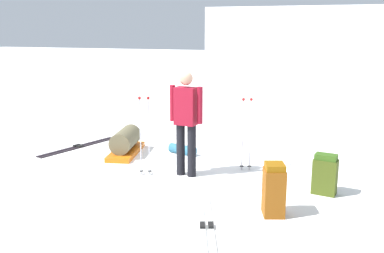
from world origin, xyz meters
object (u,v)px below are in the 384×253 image
ski_pair_near (78,147)px  backpack_large_dark (274,190)px  ski_poles_planted_near (145,132)px  sleeping_mat_rolled (182,150)px  skier_standing (186,118)px  ski_poles_planted_far (247,130)px  gear_sled (126,142)px  backpack_bright (325,175)px  ski_pair_far (207,227)px

ski_pair_near → backpack_large_dark: backpack_large_dark is taller
ski_poles_planted_near → sleeping_mat_rolled: ski_poles_planted_near is taller
skier_standing → ski_poles_planted_far: bearing=34.7°
skier_standing → ski_pair_near: 2.94m
ski_poles_planted_far → gear_sled: (-2.37, 0.19, -0.46)m
backpack_bright → gear_sled: backpack_bright is taller
ski_poles_planted_far → sleeping_mat_rolled: (-1.33, 0.52, -0.60)m
ski_pair_far → ski_pair_near: bearing=143.4°
backpack_large_dark → gear_sled: bearing=148.7°
ski_poles_planted_near → gear_sled: ski_poles_planted_near is taller
skier_standing → backpack_large_dark: (1.57, -1.09, -0.62)m
skier_standing → ski_pair_far: (0.87, -1.72, -0.94)m
ski_pair_far → ski_poles_planted_near: (-1.52, 1.53, 0.71)m
backpack_large_dark → ski_pair_near: bearing=154.8°
sleeping_mat_rolled → gear_sled: bearing=-162.0°
backpack_bright → gear_sled: (-3.67, 0.91, -0.07)m
backpack_large_dark → sleeping_mat_rolled: (-2.05, 2.21, -0.25)m
gear_sled → sleeping_mat_rolled: (1.03, 0.33, -0.13)m
ski_poles_planted_far → ski_poles_planted_near: bearing=-152.4°
skier_standing → ski_poles_planted_far: size_ratio=1.38×
skier_standing → gear_sled: (-1.51, 0.78, -0.73)m
ski_poles_planted_near → skier_standing: bearing=16.4°
ski_pair_far → ski_poles_planted_near: 2.27m
ski_pair_far → gear_sled: gear_sled is taller
backpack_bright → sleeping_mat_rolled: bearing=154.8°
ski_pair_near → ski_pair_far: bearing=-36.6°
backpack_large_dark → sleeping_mat_rolled: bearing=132.9°
skier_standing → backpack_bright: 2.27m
backpack_bright → ski_pair_far: bearing=-129.0°
ski_pair_near → ski_poles_planted_near: 2.38m
backpack_large_dark → ski_poles_planted_far: (-0.71, 1.68, 0.35)m
ski_poles_planted_far → sleeping_mat_rolled: 1.55m
skier_standing → gear_sled: size_ratio=1.31×
ski_pair_far → backpack_bright: backpack_bright is taller
backpack_large_dark → ski_pair_far: bearing=-138.0°
ski_poles_planted_far → gear_sled: ski_poles_planted_far is taller
backpack_bright → ski_poles_planted_near: bearing=-178.7°
ski_poles_planted_near → gear_sled: 1.39m
skier_standing → ski_pair_far: bearing=-63.1°
ski_pair_near → ski_pair_far: size_ratio=1.04×
ski_poles_planted_near → ski_poles_planted_far: bearing=27.6°
ski_pair_far → ski_poles_planted_near: bearing=134.7°
skier_standing → ski_pair_far: skier_standing is taller
ski_pair_near → ski_poles_planted_near: size_ratio=1.39×
skier_standing → sleeping_mat_rolled: bearing=113.0°
backpack_large_dark → ski_poles_planted_far: bearing=113.0°
skier_standing → ski_poles_planted_near: 0.71m
sleeping_mat_rolled → ski_pair_near: bearing=-174.0°
gear_sled → skier_standing: bearing=-27.5°
ski_pair_far → gear_sled: bearing=133.5°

